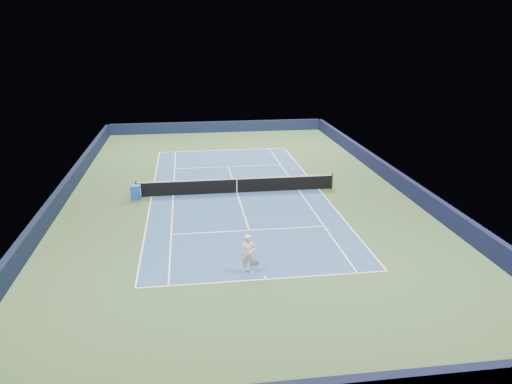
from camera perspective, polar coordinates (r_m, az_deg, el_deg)
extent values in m
plane|color=#304A28|center=(32.62, -2.20, -0.08)|extent=(40.00, 40.00, 0.00)
cube|color=#101732|center=(51.64, -4.50, 7.43)|extent=(22.00, 0.35, 1.10)
cube|color=black|center=(35.17, 15.62, 1.55)|extent=(0.35, 40.00, 1.10)
cube|color=black|center=(33.22, -21.12, 0.00)|extent=(0.35, 40.00, 1.10)
cube|color=navy|center=(32.62, -2.20, -0.08)|extent=(10.97, 23.77, 0.01)
cube|color=white|center=(44.01, -3.80, 4.80)|extent=(10.97, 0.08, 0.00)
cube|color=white|center=(21.76, 1.08, -9.95)|extent=(10.97, 0.08, 0.00)
cube|color=white|center=(33.58, 7.15, 0.35)|extent=(0.08, 23.77, 0.00)
cube|color=white|center=(32.56, -11.84, -0.49)|extent=(0.08, 23.77, 0.00)
cube|color=white|center=(33.26, 4.87, 0.25)|extent=(0.08, 23.77, 0.00)
cube|color=white|center=(32.49, -9.44, -0.39)|extent=(0.08, 23.77, 0.00)
cube|color=white|center=(38.72, -3.18, 2.91)|extent=(8.23, 0.08, 0.00)
cube|color=white|center=(26.66, -0.78, -4.39)|extent=(8.23, 0.08, 0.00)
cube|color=white|center=(32.62, -2.20, -0.07)|extent=(0.08, 12.80, 0.00)
cube|color=white|center=(43.87, -3.79, 4.75)|extent=(0.08, 0.30, 0.00)
cube|color=white|center=(21.89, 1.02, -9.76)|extent=(0.08, 0.30, 0.00)
cylinder|color=black|center=(32.48, -13.51, 0.32)|extent=(0.10, 0.10, 1.07)
cylinder|color=black|center=(33.67, 8.69, 1.26)|extent=(0.10, 0.10, 1.07)
cube|color=black|center=(32.48, -2.21, 0.68)|extent=(12.80, 0.03, 0.91)
cube|color=white|center=(32.33, -2.22, 1.50)|extent=(12.80, 0.04, 0.06)
cube|color=white|center=(32.48, -2.21, 0.68)|extent=(0.05, 0.04, 0.91)
cube|color=blue|center=(32.12, -13.56, -0.05)|extent=(0.63, 0.59, 0.91)
cube|color=silver|center=(32.09, -13.05, -0.03)|extent=(0.04, 0.41, 0.41)
imported|color=white|center=(21.93, -0.89, -7.11)|extent=(0.67, 0.46, 1.78)
cylinder|color=#C982A1|center=(22.01, -0.03, -7.58)|extent=(0.03, 0.03, 0.29)
cylinder|color=black|center=(22.11, -0.03, -8.14)|extent=(0.29, 0.02, 0.29)
cylinder|color=#C7809E|center=(22.11, -0.03, -8.14)|extent=(0.31, 0.03, 0.31)
sphere|color=yellow|center=(22.55, -0.96, -4.36)|extent=(0.07, 0.07, 0.07)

